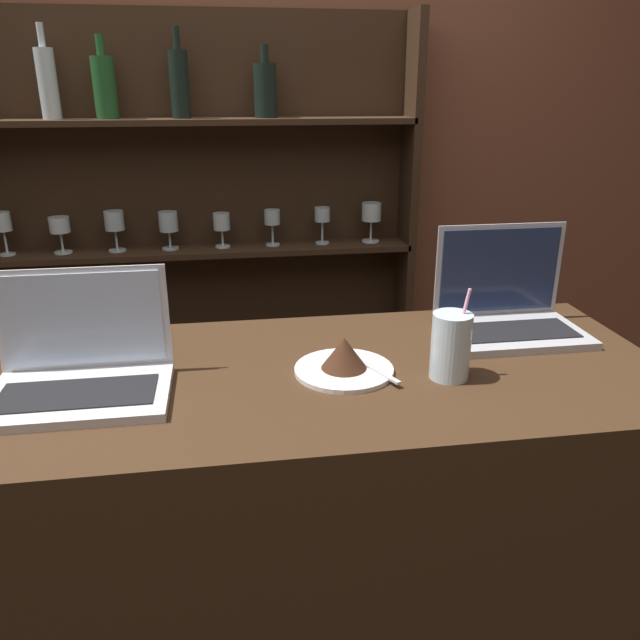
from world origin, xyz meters
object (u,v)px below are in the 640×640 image
at_px(laptop_near, 80,368).
at_px(cake_plate, 344,360).
at_px(laptop_far, 508,309).
at_px(water_glass, 451,346).

relative_size(laptop_near, cake_plate, 1.63).
bearing_deg(cake_plate, laptop_far, 21.75).
distance_m(laptop_near, cake_plate, 0.52).
bearing_deg(water_glass, laptop_near, 176.08).
height_order(laptop_far, water_glass, laptop_far).
bearing_deg(laptop_near, laptop_far, 10.62).
distance_m(laptop_far, water_glass, 0.32).
distance_m(laptop_near, water_glass, 0.73).
height_order(laptop_near, laptop_far, laptop_far).
distance_m(laptop_near, laptop_far, 0.97).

